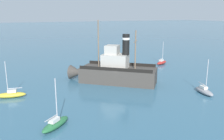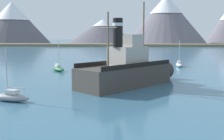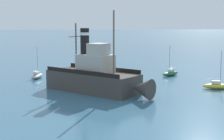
# 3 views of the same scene
# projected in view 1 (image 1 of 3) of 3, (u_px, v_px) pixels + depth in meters

# --- Properties ---
(ground_plane) EXTENTS (600.00, 600.00, 0.00)m
(ground_plane) POSITION_uv_depth(u_px,v_px,m) (118.00, 84.00, 37.46)
(ground_plane) COLOR #38667F
(old_tugboat) EXTENTS (12.22, 12.89, 9.90)m
(old_tugboat) POSITION_uv_depth(u_px,v_px,m) (115.00, 71.00, 38.07)
(old_tugboat) COLOR #423D38
(old_tugboat) RESTS_ON ground
(sailboat_red) EXTENTS (2.63, 3.90, 4.90)m
(sailboat_red) POSITION_uv_depth(u_px,v_px,m) (162.00, 62.00, 52.15)
(sailboat_red) COLOR #B22823
(sailboat_red) RESTS_ON ground
(sailboat_green) EXTENTS (3.24, 3.65, 4.90)m
(sailboat_green) POSITION_uv_depth(u_px,v_px,m) (55.00, 124.00, 23.03)
(sailboat_green) COLOR #286B3D
(sailboat_green) RESTS_ON ground
(sailboat_yellow) EXTENTS (1.95, 3.95, 4.90)m
(sailboat_yellow) POSITION_uv_depth(u_px,v_px,m) (11.00, 94.00, 31.33)
(sailboat_yellow) COLOR gold
(sailboat_yellow) RESTS_ON ground
(sailboat_grey) EXTENTS (3.95, 1.99, 4.90)m
(sailboat_grey) POSITION_uv_depth(u_px,v_px,m) (204.00, 91.00, 32.86)
(sailboat_grey) COLOR gray
(sailboat_grey) RESTS_ON ground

